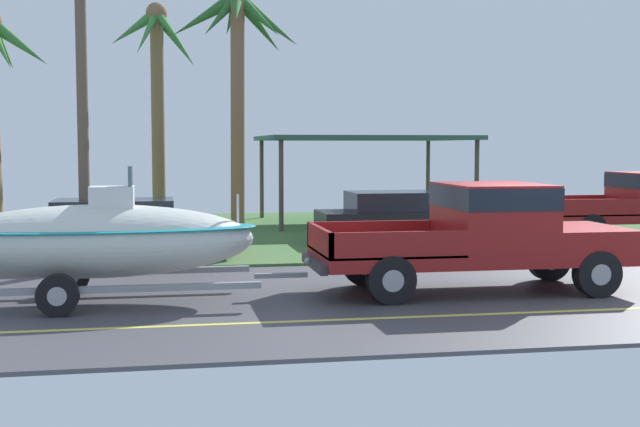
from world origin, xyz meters
name	(u,v)px	position (x,y,z in m)	size (l,w,h in m)	color
ground	(408,241)	(0.00, 8.38, -0.01)	(36.00, 22.00, 0.11)	#424247
pickup_truck_towing	(491,232)	(-0.88, 0.22, 1.06)	(5.75, 2.15, 1.91)	maroon
boat_on_trailer	(95,240)	(-7.67, 0.22, 1.04)	(6.33, 2.18, 2.24)	gray
parked_sedan_near	(405,218)	(-0.31, 7.54, 0.67)	(4.68, 1.85, 1.38)	black
parked_sedan_far	(122,231)	(-7.46, 5.50, 0.67)	(4.64, 1.81, 1.38)	#B21E19
carport_awning	(362,140)	(-0.08, 13.39, 2.76)	(6.55, 5.38, 2.89)	#4C4238
palm_tree_near_left	(158,68)	(-6.63, 13.98, 5.04)	(2.92, 3.03, 7.09)	brown
palm_tree_mid	(239,50)	(-4.58, 8.14, 5.00)	(3.45, 2.88, 6.62)	brown
utility_pole	(82,62)	(-8.23, 5.20, 4.36)	(0.24, 1.80, 8.42)	brown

